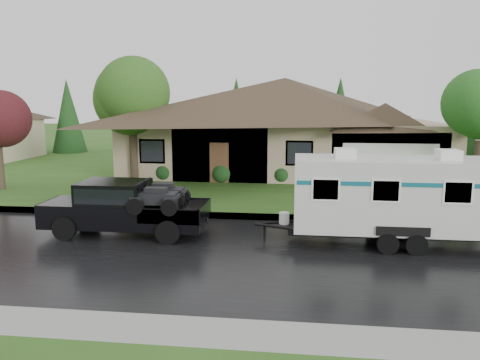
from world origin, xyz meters
name	(u,v)px	position (x,y,z in m)	size (l,w,h in m)	color
ground	(212,234)	(0.00, 0.00, 0.00)	(140.00, 140.00, 0.00)	#2B561A
road	(200,253)	(0.00, -2.00, 0.01)	(140.00, 8.00, 0.01)	black
curb	(223,216)	(0.00, 2.25, 0.07)	(140.00, 0.50, 0.15)	gray
lawn	(253,168)	(0.00, 15.00, 0.07)	(140.00, 26.00, 0.15)	#2B561A
house_main	(289,114)	(2.29, 13.84, 3.59)	(19.44, 10.80, 6.90)	tan
tree_left_green	(132,98)	(-5.82, 8.93, 4.51)	(3.80, 3.80, 6.29)	#382B1E
shrub_row	(281,173)	(2.00, 9.30, 0.65)	(13.60, 1.00, 1.00)	#143814
pickup_truck	(122,206)	(-2.96, -0.34, 0.96)	(5.36, 2.03, 1.79)	black
travel_trailer	(397,194)	(5.84, -0.34, 1.57)	(6.60, 2.32, 2.96)	beige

